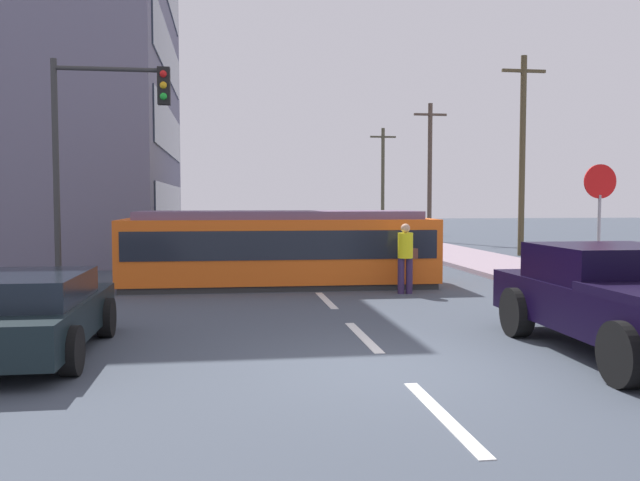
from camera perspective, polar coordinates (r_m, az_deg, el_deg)
name	(u,v)px	position (r m, az deg, el deg)	size (l,w,h in m)	color
ground_plane	(305,279)	(18.75, -1.32, -3.34)	(120.00, 120.00, 0.00)	#3F4753
sidewalk_curb_right	(610,291)	(17.20, 23.60, -4.01)	(3.20, 36.00, 0.14)	gray
lane_stripe_0	(442,415)	(7.20, 10.45, -14.52)	(0.16, 2.40, 0.01)	silver
lane_stripe_1	(363,337)	(10.95, 3.70, -8.23)	(0.16, 2.40, 0.01)	silver
lane_stripe_2	(326,300)	(14.82, 0.52, -5.14)	(0.16, 2.40, 0.01)	silver
lane_stripe_3	(289,264)	(23.34, -2.67, -1.99)	(0.16, 2.40, 0.01)	silver
lane_stripe_4	(276,251)	(29.30, -3.79, -0.88)	(0.16, 2.40, 0.01)	silver
streetcar_tram	(279,247)	(17.23, -3.51, -0.59)	(7.99, 2.66, 1.95)	orange
city_bus	(263,236)	(22.24, -4.90, 0.40)	(2.64, 6.04, 1.79)	gold
pedestrian_crossing	(406,254)	(15.92, 7.35, -1.17)	(0.51, 0.36, 1.67)	#35234A
pickup_truck_parked	(627,300)	(10.50, 24.84, -4.65)	(2.32, 5.02, 1.55)	black
parked_sedan_near	(25,313)	(10.37, -23.95, -5.71)	(2.02, 4.04, 1.19)	black
stop_sign	(600,202)	(16.03, 22.84, 3.10)	(0.76, 0.07, 2.88)	gray
traffic_light_mast	(100,134)	(15.96, -18.31, 8.70)	(2.60, 0.33, 5.37)	#333333
utility_pole_mid	(522,152)	(27.95, 16.95, 7.28)	(1.80, 0.24, 7.94)	#4E432B
utility_pole_far	(430,169)	(36.52, 9.38, 6.03)	(1.80, 0.24, 7.42)	brown
utility_pole_distant	(383,178)	(46.29, 5.40, 5.36)	(1.80, 0.24, 7.18)	#4F4A36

